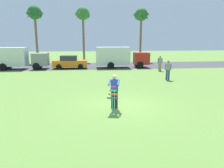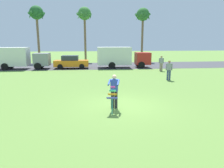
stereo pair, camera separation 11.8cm
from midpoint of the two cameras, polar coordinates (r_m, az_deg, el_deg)
The scene contains 12 objects.
ground_plane at distance 10.98m, azimuth 2.67°, elevation -6.01°, with size 120.00×120.00×0.00m, color olive.
road_strip at distance 28.69m, azimuth -3.07°, elevation 5.09°, with size 120.00×8.00×0.01m, color #424247.
person_kite_flyer at distance 10.31m, azimuth 0.94°, elevation -1.70°, with size 0.65×0.74×1.73m.
kite_held at distance 9.61m, azimuth 0.46°, elevation -3.23°, with size 0.53×0.69×1.26m.
parked_truck_grey_van at distance 27.47m, azimuth -24.64°, elevation 6.69°, with size 6.71×2.15×2.62m.
parked_car_orange at distance 26.26m, azimuth -11.12°, elevation 5.95°, with size 4.22×1.88×1.60m.
parked_truck_red_cab at distance 26.44m, azimuth 2.51°, elevation 7.58°, with size 6.74×2.22×2.62m.
palm_tree_left_near at distance 35.35m, azimuth -20.10°, elevation 17.49°, with size 2.58×2.71×8.70m.
palm_tree_right_near at distance 35.55m, azimuth -7.52°, elevation 18.20°, with size 2.58×2.71×8.81m.
palm_tree_centre_far at distance 35.81m, azimuth 8.66°, elevation 17.95°, with size 2.58×2.71×8.69m.
person_walker_near at distance 18.56m, azimuth 15.70°, elevation 3.86°, with size 0.55×0.32×1.73m.
person_walker_far at distance 24.12m, azimuth 13.64°, elevation 5.71°, with size 0.56×0.27×1.73m.
Camera 2 is at (-1.62, -10.33, 3.36)m, focal length 32.96 mm.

